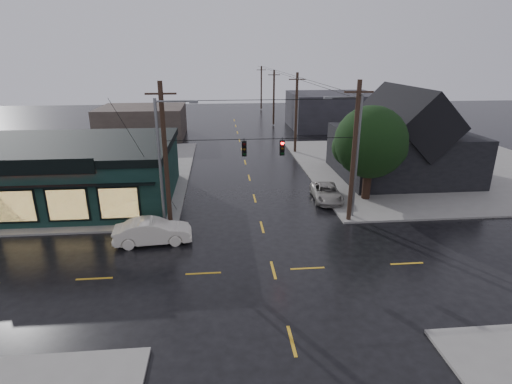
{
  "coord_description": "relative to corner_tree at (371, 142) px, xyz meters",
  "views": [
    {
      "loc": [
        -2.87,
        -19.99,
        11.83
      ],
      "look_at": [
        -0.5,
        5.31,
        2.93
      ],
      "focal_mm": 28.0,
      "sensor_mm": 36.0,
      "label": 1
    }
  ],
  "objects": [
    {
      "name": "sidewalk_ne",
      "position": [
        10.65,
        9.19,
        -4.88
      ],
      "size": [
        28.0,
        28.0,
        0.15
      ],
      "primitive_type": "cube",
      "color": "slate",
      "rests_on": "ground"
    },
    {
      "name": "bg_building_west",
      "position": [
        -23.35,
        29.19,
        -2.75
      ],
      "size": [
        12.0,
        10.0,
        4.4
      ],
      "primitive_type": "cube",
      "color": "#352B27",
      "rests_on": "ground"
    },
    {
      "name": "utility_pole_ne",
      "position": [
        -2.85,
        -4.31,
        -4.95
      ],
      "size": [
        2.0,
        0.32,
        10.15
      ],
      "primitive_type": null,
      "color": "black",
      "rests_on": "ground"
    },
    {
      "name": "utility_pole_far_a",
      "position": [
        -2.85,
        17.19,
        -4.95
      ],
      "size": [
        2.0,
        0.32,
        9.65
      ],
      "primitive_type": null,
      "color": "black",
      "rests_on": "ground"
    },
    {
      "name": "streetlight_nw",
      "position": [
        -16.15,
        -5.01,
        -4.95
      ],
      "size": [
        5.4,
        0.3,
        9.15
      ],
      "primitive_type": null,
      "color": "slate",
      "rests_on": "ground"
    },
    {
      "name": "sedan_cream",
      "position": [
        -16.72,
        -6.63,
        -4.13
      ],
      "size": [
        5.09,
        2.18,
        1.63
      ],
      "primitive_type": "imported",
      "rotation": [
        0.0,
        0.0,
        1.66
      ],
      "color": "silver",
      "rests_on": "ground"
    },
    {
      "name": "bg_building_east",
      "position": [
        6.65,
        34.19,
        -2.15
      ],
      "size": [
        14.0,
        12.0,
        5.6
      ],
      "primitive_type": "cube",
      "color": "black",
      "rests_on": "ground"
    },
    {
      "name": "utility_pole_far_b",
      "position": [
        -2.85,
        37.19,
        -4.95
      ],
      "size": [
        2.0,
        0.32,
        9.15
      ],
      "primitive_type": null,
      "color": "black",
      "rests_on": "ground"
    },
    {
      "name": "suv_silver",
      "position": [
        -3.35,
        0.2,
        -4.28
      ],
      "size": [
        2.54,
        4.95,
        1.34
      ],
      "primitive_type": "imported",
      "rotation": [
        0.0,
        0.0,
        -0.07
      ],
      "color": "gray",
      "rests_on": "ground"
    },
    {
      "name": "streetlight_ne",
      "position": [
        -2.35,
        -3.61,
        -4.95
      ],
      "size": [
        5.4,
        0.3,
        9.15
      ],
      "primitive_type": null,
      "color": "slate",
      "rests_on": "ground"
    },
    {
      "name": "ground_plane",
      "position": [
        -9.35,
        -10.81,
        -4.95
      ],
      "size": [
        160.0,
        160.0,
        0.0
      ],
      "primitive_type": "plane",
      "color": "black"
    },
    {
      "name": "sidewalk_nw",
      "position": [
        -29.35,
        9.19,
        -4.88
      ],
      "size": [
        28.0,
        28.0,
        0.15
      ],
      "primitive_type": "cube",
      "color": "slate",
      "rests_on": "ground"
    },
    {
      "name": "span_signal_assembly",
      "position": [
        -9.26,
        -4.31,
        0.75
      ],
      "size": [
        13.0,
        0.48,
        1.23
      ],
      "color": "black",
      "rests_on": "ground"
    },
    {
      "name": "corner_tree",
      "position": [
        0.0,
        0.0,
        0.0
      ],
      "size": [
        5.9,
        5.9,
        7.78
      ],
      "color": "black",
      "rests_on": "ground"
    },
    {
      "name": "utility_pole_nw",
      "position": [
        -15.85,
        -4.31,
        -4.95
      ],
      "size": [
        2.0,
        0.32,
        10.15
      ],
      "primitive_type": null,
      "color": "black",
      "rests_on": "ground"
    },
    {
      "name": "pizza_shop",
      "position": [
        -24.35,
        2.13,
        -2.39
      ],
      "size": [
        16.3,
        12.34,
        4.9
      ],
      "color": "black",
      "rests_on": "ground"
    },
    {
      "name": "ne_building",
      "position": [
        5.65,
        6.19,
        -0.48
      ],
      "size": [
        12.6,
        11.6,
        8.75
      ],
      "color": "black",
      "rests_on": "ground"
    },
    {
      "name": "utility_pole_far_c",
      "position": [
        -2.85,
        57.19,
        -4.95
      ],
      "size": [
        2.0,
        0.32,
        9.15
      ],
      "primitive_type": null,
      "color": "black",
      "rests_on": "ground"
    }
  ]
}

